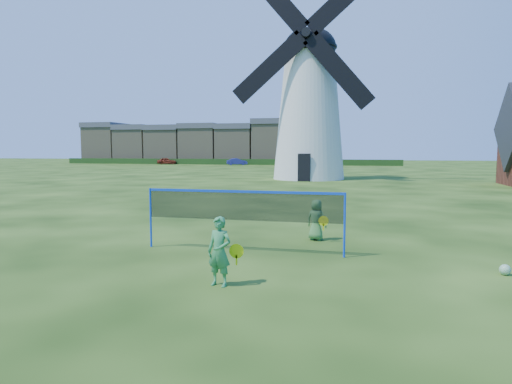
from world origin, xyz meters
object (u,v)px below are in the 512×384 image
object	(u,v)px
badminton_net	(242,207)
car_right	(237,162)
player_girl	(220,251)
player_boy	(316,220)
windmill	(309,104)
play_ball	(505,270)
car_left	(167,161)

from	to	relation	value
badminton_net	car_right	size ratio (longest dim) A/B	1.42
player_girl	player_boy	world-z (taller)	player_girl
windmill	play_ball	distance (m)	31.14
windmill	player_girl	distance (m)	32.18
windmill	badminton_net	bearing A→B (deg)	-86.33
player_boy	play_ball	distance (m)	4.93
windmill	badminton_net	xyz separation A→B (m)	(1.84, -28.75, -5.39)
badminton_net	car_left	xyz separation A→B (m)	(-32.03, 64.49, -0.55)
player_boy	play_ball	size ratio (longest dim) A/B	5.27
play_ball	car_right	distance (m)	68.33
player_boy	car_left	xyz separation A→B (m)	(-33.67, 62.58, 0.01)
player_girl	player_boy	bearing A→B (deg)	86.66
player_boy	car_left	distance (m)	71.07
windmill	car_right	bearing A→B (deg)	115.59
player_boy	car_right	size ratio (longest dim) A/B	0.33
windmill	car_left	size ratio (longest dim) A/B	5.28
player_boy	car_right	xyz separation A→B (m)	(-19.97, 61.27, 0.01)
car_left	player_boy	bearing A→B (deg)	-176.33
windmill	car_left	world-z (taller)	windmill
play_ball	windmill	bearing A→B (deg)	104.45
player_girl	car_left	xyz separation A→B (m)	(-32.36, 67.30, -0.07)
player_girl	car_left	distance (m)	74.68
player_boy	play_ball	bearing A→B (deg)	166.21
windmill	car_left	distance (m)	47.16
player_boy	player_girl	bearing A→B (deg)	93.54
car_left	car_right	world-z (taller)	car_left
badminton_net	player_boy	distance (m)	2.58
badminton_net	car_left	bearing A→B (deg)	116.41
car_left	windmill	bearing A→B (deg)	-164.42
player_girl	play_ball	bearing A→B (deg)	32.96
badminton_net	play_ball	distance (m)	5.90
player_boy	badminton_net	bearing A→B (deg)	68.40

